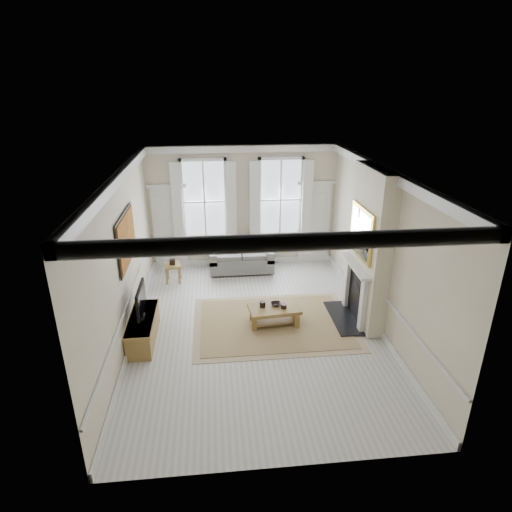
{
  "coord_description": "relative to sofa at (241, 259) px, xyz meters",
  "views": [
    {
      "loc": [
        -0.82,
        -7.9,
        4.96
      ],
      "look_at": [
        0.11,
        1.08,
        1.25
      ],
      "focal_mm": 30.0,
      "sensor_mm": 36.0,
      "label": 1
    }
  ],
  "objects": [
    {
      "name": "bowl",
      "position": [
        0.56,
        -2.85,
        0.08
      ],
      "size": [
        0.23,
        0.23,
        0.05
      ],
      "primitive_type": "imported",
      "rotation": [
        0.0,
        0.0,
        0.02
      ],
      "color": "black",
      "rests_on": "coffee_table"
    },
    {
      "name": "ceiling",
      "position": [
        0.09,
        -3.11,
        3.05
      ],
      "size": [
        7.2,
        7.2,
        0.0
      ],
      "primitive_type": "plane",
      "rotation": [
        3.14,
        0.0,
        0.0
      ],
      "color": "white",
      "rests_on": "back_wall"
    },
    {
      "name": "right_wall",
      "position": [
        2.69,
        -3.11,
        1.35
      ],
      "size": [
        0.0,
        7.2,
        7.2
      ],
      "primitive_type": "plane",
      "rotation": [
        1.57,
        0.0,
        -1.57
      ],
      "color": "beige",
      "rests_on": "floor"
    },
    {
      "name": "window_left",
      "position": [
        -0.96,
        0.44,
        1.55
      ],
      "size": [
        1.26,
        0.2,
        2.2
      ],
      "primitive_type": null,
      "color": "#B2BCC6",
      "rests_on": "back_wall"
    },
    {
      "name": "left_wall",
      "position": [
        -2.51,
        -3.11,
        1.35
      ],
      "size": [
        0.0,
        7.2,
        7.2
      ],
      "primitive_type": "plane",
      "rotation": [
        1.57,
        0.0,
        1.57
      ],
      "color": "beige",
      "rests_on": "floor"
    },
    {
      "name": "painting",
      "position": [
        -2.47,
        -2.81,
        1.7
      ],
      "size": [
        0.05,
        1.66,
        1.06
      ],
      "primitive_type": "cube",
      "color": "#BC8620",
      "rests_on": "left_wall"
    },
    {
      "name": "rug",
      "position": [
        0.51,
        -2.95,
        -0.34
      ],
      "size": [
        3.5,
        2.6,
        0.02
      ],
      "primitive_type": "cube",
      "color": "#98794E",
      "rests_on": "floor"
    },
    {
      "name": "window_right",
      "position": [
        1.14,
        0.44,
        1.55
      ],
      "size": [
        1.26,
        0.2,
        2.2
      ],
      "primitive_type": null,
      "color": "#B2BCC6",
      "rests_on": "back_wall"
    },
    {
      "name": "sofa",
      "position": [
        0.0,
        0.0,
        0.0
      ],
      "size": [
        1.75,
        0.85,
        0.84
      ],
      "color": "slate",
      "rests_on": "floor"
    },
    {
      "name": "chimney_breast",
      "position": [
        2.52,
        -2.91,
        1.35
      ],
      "size": [
        0.35,
        1.7,
        3.38
      ],
      "primitive_type": "cube",
      "color": "beige",
      "rests_on": "floor"
    },
    {
      "name": "coffee_table",
      "position": [
        0.51,
        -2.95,
        -0.02
      ],
      "size": [
        1.15,
        0.75,
        0.41
      ],
      "rotation": [
        0.0,
        0.0,
        0.11
      ],
      "color": "brown",
      "rests_on": "rug"
    },
    {
      "name": "tv_stand",
      "position": [
        -2.25,
        -3.31,
        -0.08
      ],
      "size": [
        0.48,
        1.51,
        0.54
      ],
      "primitive_type": "cube",
      "color": "brown",
      "rests_on": "floor"
    },
    {
      "name": "ceramic_pot_a",
      "position": [
        0.26,
        -2.9,
        0.12
      ],
      "size": [
        0.13,
        0.13,
        0.13
      ],
      "primitive_type": "cylinder",
      "color": "black",
      "rests_on": "coffee_table"
    },
    {
      "name": "door_right",
      "position": [
        2.14,
        0.45,
        0.8
      ],
      "size": [
        0.9,
        0.08,
        2.3
      ],
      "primitive_type": "cube",
      "color": "silver",
      "rests_on": "floor"
    },
    {
      "name": "back_wall",
      "position": [
        0.09,
        0.49,
        1.35
      ],
      "size": [
        5.2,
        0.0,
        5.2
      ],
      "primitive_type": "plane",
      "rotation": [
        1.57,
        0.0,
        0.0
      ],
      "color": "beige",
      "rests_on": "floor"
    },
    {
      "name": "side_table",
      "position": [
        -1.84,
        -0.55,
        0.04
      ],
      "size": [
        0.47,
        0.47,
        0.5
      ],
      "rotation": [
        0.0,
        0.0,
        0.17
      ],
      "color": "brown",
      "rests_on": "floor"
    },
    {
      "name": "hearth",
      "position": [
        2.09,
        -2.91,
        -0.33
      ],
      "size": [
        0.55,
        1.5,
        0.05
      ],
      "primitive_type": "cube",
      "color": "black",
      "rests_on": "floor"
    },
    {
      "name": "ceramic_pot_b",
      "position": [
        0.71,
        -3.0,
        0.1
      ],
      "size": [
        0.13,
        0.13,
        0.09
      ],
      "primitive_type": "cylinder",
      "color": "black",
      "rests_on": "coffee_table"
    },
    {
      "name": "door_left",
      "position": [
        -1.96,
        0.45,
        0.8
      ],
      "size": [
        0.9,
        0.08,
        2.3
      ],
      "primitive_type": "cube",
      "color": "silver",
      "rests_on": "floor"
    },
    {
      "name": "floor",
      "position": [
        0.09,
        -3.11,
        -0.35
      ],
      "size": [
        7.2,
        7.2,
        0.0
      ],
      "primitive_type": "plane",
      "color": "#B7B5AD",
      "rests_on": "ground"
    },
    {
      "name": "tv",
      "position": [
        -2.22,
        -3.31,
        0.58
      ],
      "size": [
        0.08,
        0.9,
        0.68
      ],
      "color": "black",
      "rests_on": "tv_stand"
    },
    {
      "name": "fireplace",
      "position": [
        2.29,
        -2.91,
        0.38
      ],
      "size": [
        0.21,
        1.45,
        1.33
      ],
      "color": "silver",
      "rests_on": "floor"
    },
    {
      "name": "mirror",
      "position": [
        2.3,
        -2.91,
        1.7
      ],
      "size": [
        0.06,
        1.26,
        1.06
      ],
      "primitive_type": "cube",
      "color": "gold",
      "rests_on": "chimney_breast"
    }
  ]
}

